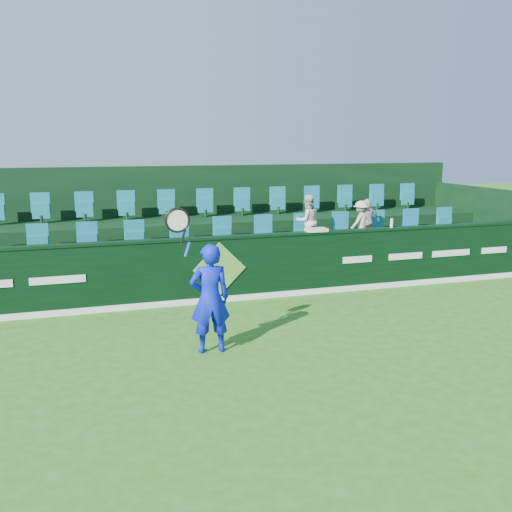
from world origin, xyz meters
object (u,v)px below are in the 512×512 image
object	(u,v)px
tennis_player	(209,298)
spectator_right	(361,222)
spectator_left	(307,221)
drinks_bottle	(392,223)
spectator_middle	(367,221)
towel	(316,230)

from	to	relation	value
tennis_player	spectator_right	world-z (taller)	tennis_player
spectator_left	drinks_bottle	xyz separation A→B (m)	(1.55, -1.12, 0.04)
tennis_player	spectator_left	size ratio (longest dim) A/B	1.92
spectator_middle	spectator_right	world-z (taller)	spectator_middle
spectator_left	spectator_right	size ratio (longest dim) A/B	1.18
tennis_player	towel	distance (m)	4.09
drinks_bottle	towel	bearing A→B (deg)	180.00
towel	drinks_bottle	size ratio (longest dim) A/B	2.22
spectator_right	drinks_bottle	world-z (taller)	spectator_right
spectator_middle	spectator_right	bearing A→B (deg)	0.07
spectator_left	spectator_right	distance (m)	1.39
drinks_bottle	spectator_middle	bearing A→B (deg)	89.44
spectator_right	towel	world-z (taller)	spectator_right
spectator_right	towel	xyz separation A→B (m)	(-1.65, -1.12, 0.06)
spectator_right	drinks_bottle	distance (m)	1.14
spectator_left	spectator_right	bearing A→B (deg)	175.48
spectator_left	drinks_bottle	distance (m)	1.91
tennis_player	spectator_right	distance (m)	6.05
spectator_left	towel	distance (m)	1.15
tennis_player	spectator_left	xyz separation A→B (m)	(3.24, 3.88, 0.54)
towel	drinks_bottle	world-z (taller)	drinks_bottle
spectator_right	towel	size ratio (longest dim) A/B	2.35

